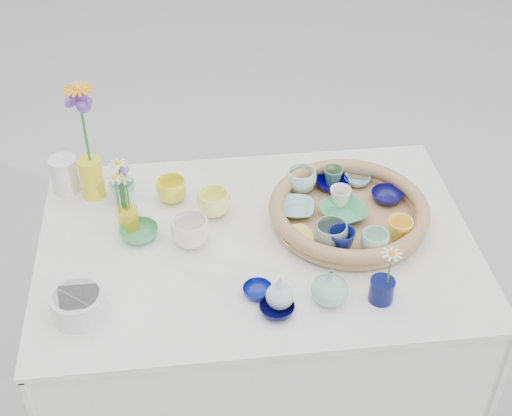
{
  "coord_description": "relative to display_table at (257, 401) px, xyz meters",
  "views": [
    {
      "loc": [
        -0.18,
        -1.55,
        2.13
      ],
      "look_at": [
        0.0,
        0.02,
        0.87
      ],
      "focal_mm": 50.0,
      "sensor_mm": 36.0,
      "label": 1
    }
  ],
  "objects": [
    {
      "name": "tall_vase_yellow",
      "position": [
        -0.48,
        0.27,
        0.83
      ],
      "size": [
        0.08,
        0.08,
        0.13
      ],
      "primitive_type": "cylinder",
      "rotation": [
        0.0,
        0.0,
        -0.14
      ],
      "color": "yellow",
      "rests_on": "display_table"
    },
    {
      "name": "loose_ceramic_1",
      "position": [
        -0.11,
        0.14,
        0.8
      ],
      "size": [
        0.1,
        0.1,
        0.08
      ],
      "primitive_type": "imported",
      "rotation": [
        0.0,
        0.0,
        -0.01
      ],
      "color": "#FAFF79",
      "rests_on": "display_table"
    },
    {
      "name": "gerbera",
      "position": [
        -0.48,
        0.27,
        1.02
      ],
      "size": [
        0.13,
        0.13,
        0.26
      ],
      "primitive_type": null,
      "rotation": [
        0.0,
        0.0,
        -0.36
      ],
      "color": "orange",
      "rests_on": "tall_vase_yellow"
    },
    {
      "name": "loose_ceramic_5",
      "position": [
        -0.39,
        0.23,
        0.8
      ],
      "size": [
        0.09,
        0.09,
        0.07
      ],
      "primitive_type": "imported",
      "rotation": [
        0.0,
        0.0,
        -0.19
      ],
      "color": "#7CB59F",
      "rests_on": "display_table"
    },
    {
      "name": "tray_ceramic_5",
      "position": [
        0.13,
        0.09,
        0.8
      ],
      "size": [
        0.13,
        0.13,
        0.03
      ],
      "primitive_type": "imported",
      "rotation": [
        0.0,
        0.0,
        -0.19
      ],
      "color": "#81B9B3",
      "rests_on": "wicker_tray"
    },
    {
      "name": "display_table",
      "position": [
        0.0,
        0.0,
        0.0
      ],
      "size": [
        1.26,
        0.86,
        0.77
      ],
      "primitive_type": null,
      "color": "silver",
      "rests_on": "ground"
    },
    {
      "name": "loose_ceramic_0",
      "position": [
        -0.24,
        0.22,
        0.8
      ],
      "size": [
        0.1,
        0.1,
        0.07
      ],
      "primitive_type": "imported",
      "rotation": [
        0.0,
        0.0,
        0.04
      ],
      "color": "yellow",
      "rests_on": "display_table"
    },
    {
      "name": "tray_ceramic_0",
      "position": [
        0.26,
        0.2,
        0.8
      ],
      "size": [
        0.12,
        0.12,
        0.03
      ],
      "primitive_type": "imported",
      "rotation": [
        0.0,
        0.0,
        0.21
      ],
      "color": "#040065",
      "rests_on": "wicker_tray"
    },
    {
      "name": "loose_ceramic_3",
      "position": [
        -0.19,
        0.01,
        0.81
      ],
      "size": [
        0.13,
        0.13,
        0.09
      ],
      "primitive_type": "imported",
      "rotation": [
        0.0,
        0.0,
        -0.25
      ],
      "color": "white",
      "rests_on": "display_table"
    },
    {
      "name": "tray_ceramic_4",
      "position": [
        0.2,
        -0.07,
        0.82
      ],
      "size": [
        0.1,
        0.1,
        0.08
      ],
      "primitive_type": "imported",
      "rotation": [
        0.0,
        0.0,
        0.03
      ],
      "color": "gray",
      "rests_on": "wicker_tray"
    },
    {
      "name": "fluted_bowl",
      "position": [
        -0.49,
        -0.23,
        0.8
      ],
      "size": [
        0.17,
        0.17,
        0.07
      ],
      "primitive_type": null,
      "rotation": [
        0.0,
        0.0,
        0.2
      ],
      "color": "silver",
      "rests_on": "display_table"
    },
    {
      "name": "daisy_cup",
      "position": [
        -0.37,
        0.1,
        0.8
      ],
      "size": [
        0.07,
        0.07,
        0.07
      ],
      "primitive_type": "cylinder",
      "rotation": [
        0.0,
        0.0,
        0.05
      ],
      "color": "gold",
      "rests_on": "display_table"
    },
    {
      "name": "tray_ceramic_2",
      "position": [
        0.4,
        -0.06,
        0.82
      ],
      "size": [
        0.09,
        0.09,
        0.07
      ],
      "primitive_type": "imported",
      "rotation": [
        0.0,
        0.0,
        -0.27
      ],
      "color": "yellow",
      "rests_on": "wicker_tray"
    },
    {
      "name": "single_daisy",
      "position": [
        0.31,
        -0.28,
        0.88
      ],
      "size": [
        0.07,
        0.07,
        0.12
      ],
      "primitive_type": null,
      "rotation": [
        0.0,
        0.0,
        0.11
      ],
      "color": "white",
      "rests_on": "bud_vase_cobalt"
    },
    {
      "name": "tray_ceramic_10",
      "position": [
        0.11,
        -0.03,
        0.79
      ],
      "size": [
        0.11,
        0.11,
        0.02
      ],
      "primitive_type": "imported",
      "rotation": [
        0.0,
        0.0,
        0.23
      ],
      "color": "#FFED67",
      "rests_on": "wicker_tray"
    },
    {
      "name": "ground",
      "position": [
        0.0,
        0.0,
        0.0
      ],
      "size": [
        80.0,
        80.0,
        0.0
      ],
      "primitive_type": "plane",
      "color": "#A7A7A6"
    },
    {
      "name": "bud_vase_seafoam",
      "position": [
        0.16,
        -0.26,
        0.82
      ],
      "size": [
        0.13,
        0.13,
        0.1
      ],
      "primitive_type": "imported",
      "rotation": [
        0.0,
        0.0,
        -0.4
      ],
      "color": "#87B6A1",
      "rests_on": "display_table"
    },
    {
      "name": "tray_ceramic_8",
      "position": [
        0.35,
        0.22,
        0.8
      ],
      "size": [
        0.09,
        0.09,
        0.03
      ],
      "primitive_type": "imported",
      "rotation": [
        0.0,
        0.0,
        -0.06
      ],
      "color": "#7BBAE4",
      "rests_on": "wicker_tray"
    },
    {
      "name": "daisy_posy",
      "position": [
        -0.38,
        0.1,
        0.91
      ],
      "size": [
        0.08,
        0.08,
        0.16
      ],
      "primitive_type": null,
      "rotation": [
        0.0,
        0.0,
        0.02
      ],
      "color": "beige",
      "rests_on": "daisy_cup"
    },
    {
      "name": "tray_ceramic_3",
      "position": [
        0.26,
        0.06,
        0.8
      ],
      "size": [
        0.16,
        0.16,
        0.03
      ],
      "primitive_type": "imported",
      "rotation": [
        0.0,
        0.0,
        0.27
      ],
      "color": "#3E9F6B",
      "rests_on": "wicker_tray"
    },
    {
      "name": "loose_ceramic_2",
      "position": [
        -0.34,
        0.05,
        0.78
      ],
      "size": [
        0.12,
        0.12,
        0.03
      ],
      "primitive_type": "imported",
      "rotation": [
        0.0,
        0.0,
        -0.04
      ],
      "color": "#439C5D",
      "rests_on": "display_table"
    },
    {
      "name": "bud_vase_paleblue",
      "position": [
        0.03,
        -0.27,
        0.82
      ],
      "size": [
        0.08,
        0.08,
        0.11
      ],
      "primitive_type": null,
      "rotation": [
        0.0,
        0.0,
        0.13
      ],
      "color": "silver",
      "rests_on": "display_table"
    },
    {
      "name": "tray_ceramic_11",
      "position": [
        0.32,
        -0.1,
        0.82
      ],
      "size": [
        0.1,
        0.1,
        0.06
      ],
      "primitive_type": "imported",
      "rotation": [
        0.0,
        0.0,
        0.31
      ],
      "color": "#ABDBC4",
      "rests_on": "wicker_tray"
    },
    {
      "name": "tray_ceramic_9",
      "position": [
        0.23,
        -0.09,
        0.82
      ],
      "size": [
        0.1,
        0.1,
        0.07
      ],
      "primitive_type": "imported",
      "rotation": [
        0.0,
        0.0,
        -0.36
      ],
      "color": "navy",
      "rests_on": "wicker_tray"
    },
    {
      "name": "white_pitcher",
      "position": [
        -0.57,
        0.31,
        0.82
      ],
      "size": [
        0.13,
        0.1,
        0.12
      ],
      "primitive_type": null,
      "rotation": [
        0.0,
        0.0,
        0.14
      ],
      "color": "silver",
      "rests_on": "display_table"
    },
    {
      "name": "tray_ceramic_7",
      "position": [
        0.27,
        0.11,
        0.81
      ],
      "size": [
        0.09,
        0.09,
        0.06
      ],
      "primitive_type": "imported",
      "rotation": [
        0.0,
        0.0,
        -0.43
      ],
      "color": "white",
      "rests_on": "wicker_tray"
    },
    {
      "name": "tray_ceramic_1",
      "position": [
        0.41,
        0.12,
        0.8
      ],
      "size": [
        0.13,
        0.13,
        0.03
      ],
      "primitive_type": "imported",
      "rotation": [
        0.0,
        0.0,
        -0.39
      ],
      "color": "#0E0C52",
      "rests_on": "wicker_tray"
    },
    {
      "name": "tray_ceramic_6",
      "position": [
        0.16,
        0.2,
        0.82
      ],
      "size": [
        0.1,
        0.1,
        0.07
      ],
      "primitive_type": "imported",
      "rotation": [
        0.0,
        0.0,
        0.12
      ],
      "color": "silver",
      "rests_on": "wicker_tray"
    },
    {
      "name": "hydrangea",
      "position": [
        -0.48,
        0.28,
        0.99
      ],
      "size": [
        0.09,
        0.09,
        0.26
      ],
      "primitive_type": null,
      "rotation": [
        0.0,
        0.0,
        -0.22
      ],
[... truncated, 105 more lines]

